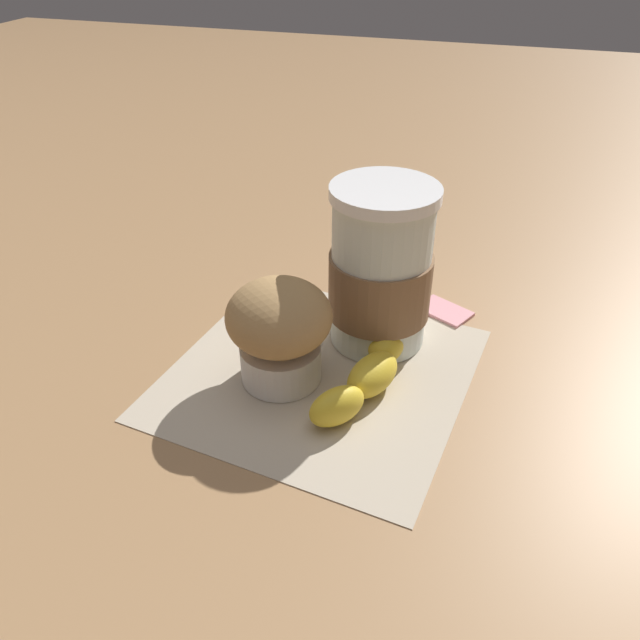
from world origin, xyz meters
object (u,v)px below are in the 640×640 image
Objects in this scene: coffee_cup at (380,272)px; sugar_packet at (445,310)px; banana at (373,356)px; muffin at (279,328)px.

coffee_cup reaches higher than sugar_packet.
banana is at bearing -22.89° from sugar_packet.
muffin reaches higher than banana.
sugar_packet is at bearing 138.17° from coffee_cup.
muffin is 0.19m from sugar_packet.
banana is at bearing 113.29° from muffin.
sugar_packet is (-0.06, 0.05, -0.07)m from coffee_cup.
sugar_packet is at bearing 157.11° from banana.
coffee_cup is 2.96× the size of sugar_packet.
sugar_packet is (-0.11, 0.05, -0.01)m from banana.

